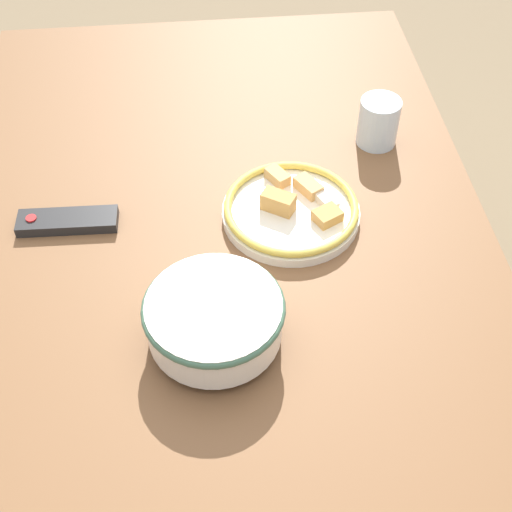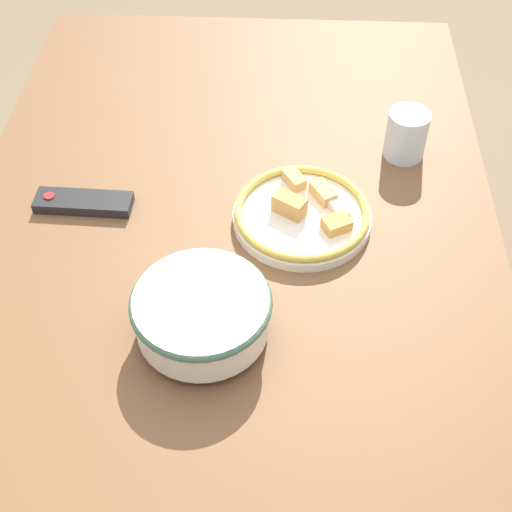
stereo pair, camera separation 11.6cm
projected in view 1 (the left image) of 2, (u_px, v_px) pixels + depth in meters
name	position (u px, v px, depth m)	size (l,w,h in m)	color
ground_plane	(232.00, 452.00, 1.82)	(8.00, 8.00, 0.00)	#7F6B4C
dining_table	(223.00, 272.00, 1.30)	(1.51, 0.96, 0.78)	brown
noodle_bowl	(214.00, 319.00, 1.07)	(0.21, 0.21, 0.08)	silver
food_plate	(292.00, 209.00, 1.27)	(0.25, 0.25, 0.05)	silver
tv_remote	(68.00, 221.00, 1.26)	(0.06, 0.18, 0.02)	black
drinking_glass	(378.00, 122.00, 1.40)	(0.08, 0.08, 0.10)	silver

